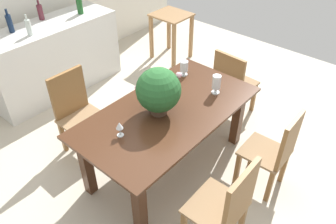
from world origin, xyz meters
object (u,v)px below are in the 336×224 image
chair_foot_end (232,81)px  wine_bottle_clear (10,23)px  side_table (171,26)px  wine_bottle_green (29,27)px  crystal_vase_center_near (184,67)px  flower_centerpiece (159,91)px  wine_glass (119,126)px  dining_table (168,121)px  chair_near_right (275,150)px  wine_bottle_tall (40,12)px  chair_near_left (228,205)px  wine_bottle_amber (79,5)px  kitchen_counter (54,58)px  crystal_vase_left (216,83)px  chair_far_left (76,109)px

chair_foot_end → wine_bottle_clear: 2.88m
side_table → wine_bottle_green: bearing=166.6°
chair_foot_end → crystal_vase_center_near: (-0.62, 0.30, 0.36)m
chair_foot_end → flower_centerpiece: (-1.33, 0.04, 0.52)m
wine_glass → wine_bottle_clear: wine_bottle_clear is taller
dining_table → wine_bottle_green: wine_bottle_green is taller
chair_near_right → wine_bottle_tall: bearing=-87.3°
wine_bottle_clear → chair_near_right: bearing=-78.0°
chair_near_left → chair_near_right: chair_near_left is taller
flower_centerpiece → wine_bottle_amber: bearing=70.7°
wine_bottle_clear → dining_table: bearing=-83.2°
chair_foot_end → wine_bottle_amber: bearing=18.0°
dining_table → chair_near_right: bearing=-66.5°
flower_centerpiece → wine_bottle_green: bearing=92.5°
chair_foot_end → kitchen_counter: 2.51m
chair_foot_end → chair_near_right: (-0.81, -1.00, 0.01)m
kitchen_counter → side_table: bearing=-19.5°
crystal_vase_left → wine_bottle_amber: wine_bottle_amber is taller
chair_far_left → side_table: 2.46m
flower_centerpiece → wine_bottle_clear: wine_bottle_clear is taller
wine_bottle_green → side_table: 2.25m
chair_foot_end → wine_bottle_green: (-1.43, 2.11, 0.59)m
flower_centerpiece → wine_glass: flower_centerpiece is taller
crystal_vase_center_near → wine_glass: crystal_vase_center_near is taller
dining_table → wine_bottle_clear: bearing=96.8°
flower_centerpiece → wine_bottle_green: (-0.09, 2.07, 0.07)m
wine_glass → crystal_vase_left: bearing=-13.4°
flower_centerpiece → crystal_vase_center_near: 0.78m
chair_near_left → wine_bottle_clear: size_ratio=3.33×
flower_centerpiece → chair_foot_end: bearing=-1.7°
crystal_vase_center_near → wine_bottle_tall: wine_bottle_tall is taller
chair_near_right → kitchen_counter: size_ratio=0.51×
chair_far_left → wine_glass: bearing=-98.0°
chair_near_right → kitchen_counter: bearing=-86.0°
dining_table → wine_bottle_amber: wine_bottle_amber is taller
chair_near_left → wine_glass: (-0.14, 1.08, 0.33)m
wine_glass → flower_centerpiece: bearing=-4.6°
chair_near_left → wine_bottle_amber: (1.10, 3.21, 0.57)m
wine_bottle_tall → wine_bottle_clear: bearing=-171.3°
chair_near_right → side_table: chair_near_right is taller
chair_near_right → chair_near_left: bearing=-1.1°
wine_bottle_amber → wine_bottle_tall: bearing=154.4°
wine_bottle_green → crystal_vase_center_near: bearing=-66.1°
crystal_vase_left → kitchen_counter: (-0.43, 2.44, -0.40)m
chair_near_right → chair_far_left: chair_far_left is taller
chair_near_right → crystal_vase_center_near: bearing=-99.8°
wine_bottle_tall → kitchen_counter: bearing=-109.3°
dining_table → wine_glass: wine_glass is taller
wine_bottle_clear → flower_centerpiece: bearing=-85.2°
chair_foot_end → flower_centerpiece: 1.43m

